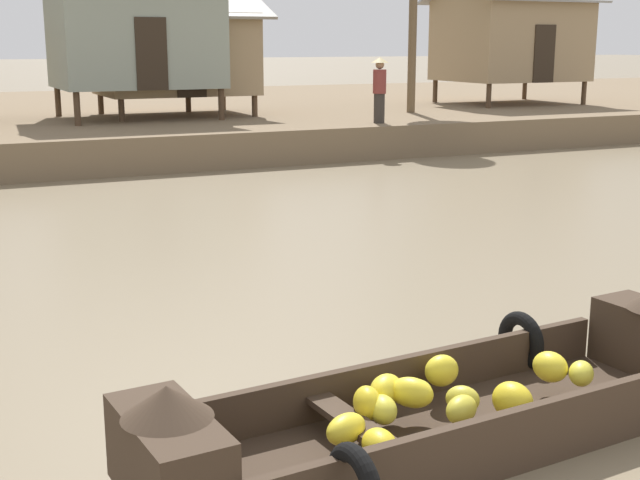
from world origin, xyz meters
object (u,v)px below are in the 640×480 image
Objects in this scene: banana_boat at (452,404)px; stilt_house_mid_left at (134,30)px; stilt_house_mid_right at (174,52)px; vendor_person at (380,86)px; stilt_house_right at (511,36)px.

stilt_house_mid_left reaches higher than banana_boat.
vendor_person is (4.03, -4.59, -0.84)m from stilt_house_mid_right.
banana_boat is at bearing -127.97° from stilt_house_right.
stilt_house_right is at bearing 52.03° from banana_boat.
stilt_house_right is at bearing 2.26° from stilt_house_mid_left.
banana_boat is 16.50m from vendor_person.
stilt_house_mid_right reaches higher than vendor_person.
stilt_house_mid_left is 1.46m from stilt_house_mid_right.
stilt_house_right is 8.87m from vendor_person.
stilt_house_mid_right is 6.16m from vendor_person.
stilt_house_right reaches higher than stilt_house_mid_right.
vendor_person is (7.47, 14.63, 1.47)m from banana_boat.
vendor_person is at bearing -37.59° from stilt_house_mid_left.
banana_boat is 24.49m from stilt_house_right.
vendor_person is (5.26, -4.05, -1.42)m from stilt_house_mid_left.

